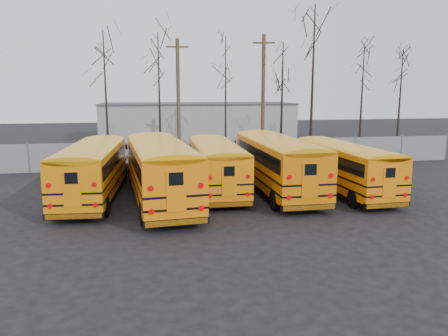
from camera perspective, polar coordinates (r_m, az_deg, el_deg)
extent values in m
plane|color=black|center=(20.64, 1.48, -5.65)|extent=(120.00, 120.00, 0.00)
cube|color=gray|center=(32.03, -2.85, 1.85)|extent=(40.00, 0.04, 2.00)
cube|color=#989794|center=(51.92, -3.52, 6.14)|extent=(22.00, 8.00, 4.00)
cylinder|color=black|center=(20.82, -21.18, -4.84)|extent=(0.33, 0.98, 0.96)
cylinder|color=black|center=(20.37, -15.26, -4.83)|extent=(0.33, 0.98, 0.96)
cylinder|color=black|center=(28.49, -17.13, -0.69)|extent=(0.33, 0.98, 0.96)
cylinder|color=black|center=(28.16, -12.79, -0.62)|extent=(0.33, 0.98, 0.96)
cube|color=orange|center=(23.32, -16.86, -0.20)|extent=(2.99, 9.06, 2.25)
cube|color=orange|center=(28.55, -14.92, 0.41)|extent=(2.26, 1.77, 0.96)
cube|color=black|center=(23.05, -17.01, 0.95)|extent=(2.96, 8.11, 0.67)
cube|color=black|center=(24.23, -16.44, -1.47)|extent=(3.13, 10.71, 0.09)
cube|color=black|center=(24.14, -16.50, -0.36)|extent=(3.13, 10.71, 0.09)
cube|color=black|center=(19.40, -18.99, -5.92)|extent=(2.46, 0.37, 0.27)
cube|color=black|center=(29.39, -14.66, -0.35)|extent=(2.31, 0.34, 0.25)
cube|color=orange|center=(19.03, -19.25, -2.67)|extent=(0.72, 0.09, 1.49)
cylinder|color=#B20505|center=(19.40, -21.78, -4.64)|extent=(0.21, 0.05, 0.21)
cylinder|color=#B20505|center=(18.99, -16.45, -4.63)|extent=(0.21, 0.05, 0.21)
cylinder|color=#B20505|center=(19.20, -21.94, -2.14)|extent=(0.21, 0.05, 0.21)
cylinder|color=#B20505|center=(18.79, -16.58, -2.08)|extent=(0.21, 0.05, 0.21)
cylinder|color=black|center=(18.68, -10.46, -5.87)|extent=(0.38, 1.06, 1.04)
cylinder|color=black|center=(19.00, -3.39, -5.44)|extent=(0.38, 1.06, 1.04)
cylinder|color=black|center=(27.14, -12.07, -0.91)|extent=(0.38, 1.06, 1.04)
cylinder|color=black|center=(27.36, -7.17, -0.67)|extent=(0.38, 1.06, 1.04)
cube|color=orange|center=(21.79, -8.28, -0.22)|extent=(3.44, 9.83, 2.43)
cube|color=orange|center=(27.49, -9.72, 0.41)|extent=(2.48, 1.96, 1.04)
cube|color=black|center=(21.50, -8.24, 1.11)|extent=(3.39, 8.80, 0.73)
cube|color=black|center=(22.79, -8.50, -1.69)|extent=(3.63, 11.61, 0.09)
cube|color=black|center=(22.69, -8.54, -0.41)|extent=(3.63, 11.61, 0.09)
cube|color=black|center=(17.54, -6.23, -6.99)|extent=(2.66, 0.46, 0.29)
cube|color=black|center=(28.40, -9.86, -0.45)|extent=(2.50, 0.43, 0.27)
cube|color=orange|center=(17.11, -6.25, -3.12)|extent=(0.78, 0.11, 1.61)
cylinder|color=#B20505|center=(17.16, -9.46, -5.66)|extent=(0.23, 0.06, 0.23)
cylinder|color=#B20505|center=(17.46, -2.99, -5.26)|extent=(0.23, 0.06, 0.23)
cylinder|color=#B20505|center=(16.93, -9.55, -2.62)|extent=(0.23, 0.06, 0.23)
cylinder|color=#B20505|center=(17.23, -3.02, -2.27)|extent=(0.23, 0.06, 0.23)
cylinder|color=black|center=(21.25, -2.69, -3.90)|extent=(0.28, 0.93, 0.92)
cylinder|color=black|center=(21.57, 2.84, -3.69)|extent=(0.28, 0.93, 0.92)
cylinder|color=black|center=(28.80, -4.38, -0.19)|extent=(0.28, 0.93, 0.92)
cylinder|color=black|center=(29.04, -0.28, -0.08)|extent=(0.28, 0.93, 0.92)
cube|color=orange|center=(24.07, -1.02, 0.41)|extent=(2.49, 8.63, 2.17)
cube|color=orange|center=(29.14, -2.40, 0.87)|extent=(2.11, 1.61, 0.92)
cube|color=black|center=(23.81, -0.97, 1.48)|extent=(2.51, 7.71, 0.65)
cube|color=black|center=(24.95, -1.27, -0.81)|extent=(2.56, 10.21, 0.08)
cube|color=black|center=(24.87, -1.27, 0.24)|extent=(2.56, 10.21, 0.08)
cube|color=black|center=(20.25, 0.63, -4.74)|extent=(2.37, 0.25, 0.26)
cube|color=black|center=(29.95, -2.55, 0.14)|extent=(2.22, 0.23, 0.24)
cube|color=orange|center=(19.90, 0.69, -1.73)|extent=(0.69, 0.05, 1.43)
cylinder|color=#B20505|center=(19.91, -1.80, -3.63)|extent=(0.20, 0.04, 0.20)
cylinder|color=#B20505|center=(20.20, 3.14, -3.44)|extent=(0.20, 0.04, 0.20)
cylinder|color=#B20505|center=(19.73, -1.82, -1.29)|extent=(0.20, 0.04, 0.20)
cylinder|color=#B20505|center=(20.02, 3.17, -1.13)|extent=(0.20, 0.04, 0.20)
cylinder|color=black|center=(20.80, 6.69, -4.15)|extent=(0.29, 1.02, 1.01)
cylinder|color=black|center=(21.57, 12.54, -3.80)|extent=(0.29, 1.02, 1.01)
cylinder|color=black|center=(28.87, 1.73, -0.05)|extent=(0.29, 1.02, 1.01)
cylinder|color=black|center=(29.43, 6.10, 0.09)|extent=(0.29, 1.02, 1.01)
cube|color=orange|center=(23.97, 7.06, 0.66)|extent=(2.58, 9.45, 2.38)
cube|color=orange|center=(29.38, 3.78, 1.11)|extent=(2.29, 1.73, 1.01)
cube|color=black|center=(23.70, 7.24, 1.86)|extent=(2.61, 8.43, 0.71)
cube|color=black|center=(24.91, 6.43, -0.68)|extent=(2.61, 11.19, 0.09)
cube|color=black|center=(24.82, 6.46, 0.47)|extent=(2.61, 11.19, 0.09)
cube|color=black|center=(19.98, 10.96, -5.01)|extent=(2.60, 0.23, 0.28)
cube|color=black|center=(30.25, 3.39, 0.31)|extent=(2.44, 0.21, 0.26)
cube|color=orange|center=(19.60, 11.20, -1.66)|extent=(0.76, 0.04, 1.57)
cylinder|color=#B20505|center=(19.41, 8.49, -3.83)|extent=(0.22, 0.04, 0.22)
cylinder|color=#B20505|center=(20.11, 13.70, -3.53)|extent=(0.22, 0.04, 0.22)
cylinder|color=#B20505|center=(19.22, 8.56, -1.19)|extent=(0.22, 0.04, 0.22)
cylinder|color=#B20505|center=(19.92, 13.81, -0.97)|extent=(0.22, 0.04, 0.22)
cylinder|color=black|center=(21.93, 16.61, -3.92)|extent=(0.29, 0.91, 0.90)
cylinder|color=black|center=(22.98, 21.05, -3.54)|extent=(0.29, 0.91, 0.90)
cylinder|color=black|center=(28.60, 9.21, -0.39)|extent=(0.29, 0.91, 0.90)
cylinder|color=black|center=(29.41, 12.89, -0.23)|extent=(0.29, 0.91, 0.90)
cube|color=orange|center=(24.71, 15.49, 0.20)|extent=(2.63, 8.47, 2.12)
cube|color=orange|center=(29.20, 10.86, 0.67)|extent=(2.09, 1.62, 0.90)
cube|color=black|center=(24.47, 15.74, 1.22)|extent=(2.62, 7.57, 0.63)
cube|color=black|center=(25.49, 14.61, -0.95)|extent=(2.73, 10.02, 0.08)
cube|color=black|center=(25.41, 14.65, 0.05)|extent=(2.73, 10.02, 0.08)
cube|color=black|center=(21.49, 20.50, -4.54)|extent=(2.31, 0.30, 0.25)
cube|color=black|center=(29.93, 10.27, -0.04)|extent=(2.17, 0.28, 0.23)
cube|color=orange|center=(21.17, 20.83, -1.77)|extent=(0.68, 0.07, 1.40)
cylinder|color=#B20505|center=(20.84, 18.77, -3.61)|extent=(0.20, 0.04, 0.20)
cylinder|color=#B20505|center=(21.78, 22.62, -3.28)|extent=(0.20, 0.04, 0.20)
cylinder|color=#B20505|center=(20.67, 18.90, -1.42)|extent=(0.20, 0.04, 0.20)
cylinder|color=#B20505|center=(21.62, 22.77, -1.18)|extent=(0.20, 0.04, 0.20)
cylinder|color=brown|center=(35.02, -5.98, 8.71)|extent=(0.30, 0.30, 9.54)
cube|color=brown|center=(35.17, -6.11, 15.46)|extent=(1.70, 0.13, 0.13)
cylinder|color=#4A3B2A|center=(36.99, 5.12, 9.22)|extent=(0.31, 0.31, 10.09)
cube|color=#4A3B2A|center=(37.18, 5.23, 15.98)|extent=(1.77, 0.56, 0.13)
cone|color=black|center=(34.95, -15.16, 8.82)|extent=(0.26, 0.26, 10.04)
cone|color=black|center=(36.02, -8.44, 9.15)|extent=(0.26, 0.26, 10.11)
cone|color=black|center=(35.20, 0.20, 8.94)|extent=(0.26, 0.26, 9.75)
cone|color=black|center=(34.86, 7.56, 8.43)|extent=(0.26, 0.26, 9.25)
cone|color=black|center=(36.56, 11.48, 10.74)|extent=(0.26, 0.26, 12.24)
cone|color=black|center=(41.01, 17.52, 8.33)|extent=(0.26, 0.26, 9.29)
cone|color=black|center=(42.93, 21.96, 8.04)|extent=(0.26, 0.26, 9.16)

